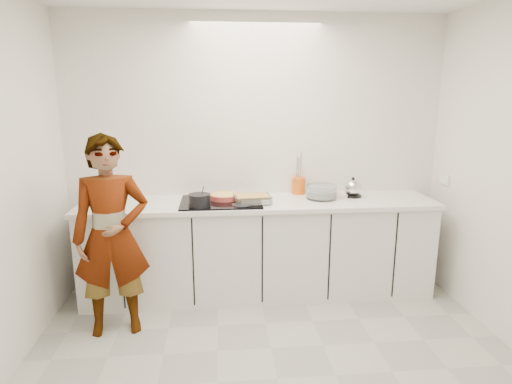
{
  "coord_description": "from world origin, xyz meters",
  "views": [
    {
      "loc": [
        -0.37,
        -2.49,
        1.88
      ],
      "look_at": [
        -0.05,
        1.05,
        1.05
      ],
      "focal_mm": 30.0,
      "sensor_mm": 36.0,
      "label": 1
    }
  ],
  "objects": [
    {
      "name": "tea_towel",
      "position": [
        0.69,
        1.34,
        0.93
      ],
      "size": [
        0.29,
        0.24,
        0.04
      ],
      "primitive_type": "cube",
      "rotation": [
        0.0,
        0.0,
        0.27
      ],
      "color": "white",
      "rests_on": "countertop"
    },
    {
      "name": "baking_dish",
      "position": [
        -0.07,
        1.2,
        0.96
      ],
      "size": [
        0.34,
        0.26,
        0.06
      ],
      "color": "silver",
      "rests_on": "hob"
    },
    {
      "name": "countertop",
      "position": [
        0.0,
        1.28,
        0.89
      ],
      "size": [
        3.24,
        0.64,
        0.04
      ],
      "primitive_type": "cube",
      "color": "white",
      "rests_on": "base_cabinets"
    },
    {
      "name": "wall_front",
      "position": [
        0.0,
        -1.6,
        1.3
      ],
      "size": [
        3.6,
        0.0,
        2.6
      ],
      "primitive_type": "cube",
      "color": "white",
      "rests_on": "ground"
    },
    {
      "name": "cook",
      "position": [
        -1.2,
        0.74,
        0.79
      ],
      "size": [
        0.63,
        0.47,
        1.59
      ],
      "primitive_type": "imported",
      "rotation": [
        0.0,
        0.0,
        0.17
      ],
      "color": "white",
      "rests_on": "floor"
    },
    {
      "name": "mixing_bowl",
      "position": [
        0.59,
        1.32,
        0.97
      ],
      "size": [
        0.37,
        0.37,
        0.13
      ],
      "color": "silver",
      "rests_on": "countertop"
    },
    {
      "name": "base_cabinets",
      "position": [
        0.0,
        1.28,
        0.43
      ],
      "size": [
        3.2,
        0.58,
        0.87
      ],
      "primitive_type": "cube",
      "color": "white",
      "rests_on": "floor"
    },
    {
      "name": "wall_back",
      "position": [
        0.0,
        1.6,
        1.3
      ],
      "size": [
        3.6,
        0.0,
        2.6
      ],
      "primitive_type": "cube",
      "color": "white",
      "rests_on": "ground"
    },
    {
      "name": "kettle",
      "position": [
        0.9,
        1.37,
        0.99
      ],
      "size": [
        0.2,
        0.2,
        0.19
      ],
      "color": "black",
      "rests_on": "countertop"
    },
    {
      "name": "tart_dish",
      "position": [
        -0.32,
        1.34,
        0.95
      ],
      "size": [
        0.36,
        0.36,
        0.05
      ],
      "color": "#C4473D",
      "rests_on": "hob"
    },
    {
      "name": "hob",
      "position": [
        -0.35,
        1.26,
        0.92
      ],
      "size": [
        0.72,
        0.54,
        0.01
      ],
      "primitive_type": "cube",
      "color": "black",
      "rests_on": "countertop"
    },
    {
      "name": "floor",
      "position": [
        0.0,
        0.0,
        0.0
      ],
      "size": [
        3.6,
        3.2,
        0.0
      ],
      "primitive_type": "cube",
      "color": "#B0B0A5",
      "rests_on": "ground"
    },
    {
      "name": "utensil_crock",
      "position": [
        0.41,
        1.54,
        0.99
      ],
      "size": [
        0.13,
        0.13,
        0.16
      ],
      "primitive_type": "cylinder",
      "rotation": [
        0.0,
        0.0,
        0.04
      ],
      "color": "#E25C13",
      "rests_on": "countertop"
    },
    {
      "name": "saucepan",
      "position": [
        -0.53,
        1.1,
        0.98
      ],
      "size": [
        0.25,
        0.25,
        0.18
      ],
      "color": "black",
      "rests_on": "hob"
    }
  ]
}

